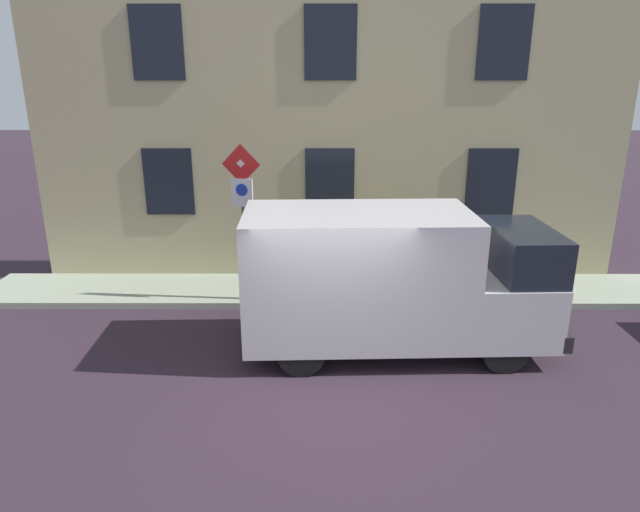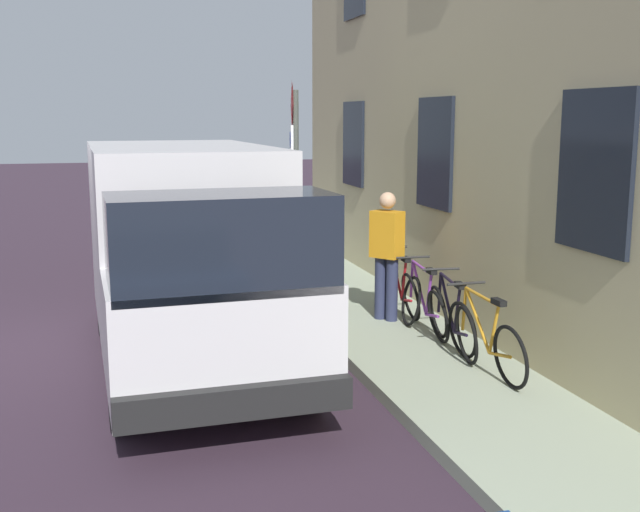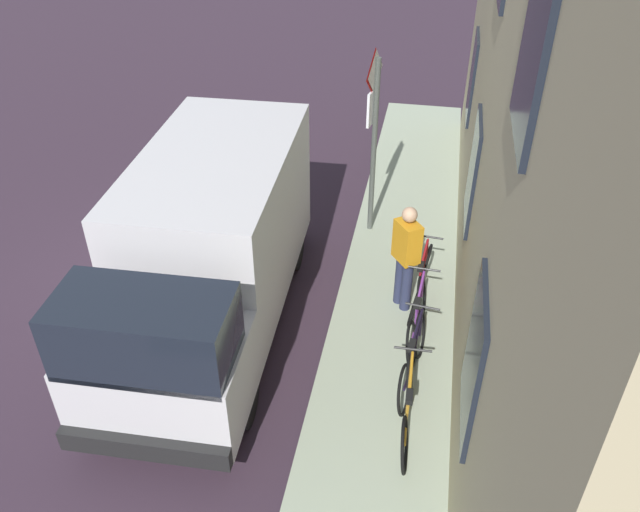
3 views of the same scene
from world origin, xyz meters
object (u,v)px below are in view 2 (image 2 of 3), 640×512
at_px(sign_post_stacked, 293,156).
at_px(bicycle_red, 400,289).
at_px(delivery_van, 187,250).
at_px(bicycle_orange, 485,339).
at_px(pedestrian, 387,251).
at_px(bicycle_black, 452,319).
at_px(bicycle_purple, 424,303).

bearing_deg(sign_post_stacked, bicycle_red, -61.40).
relative_size(delivery_van, bicycle_red, 3.14).
relative_size(delivery_van, bicycle_orange, 3.15).
distance_m(bicycle_red, pedestrian, 0.63).
xyz_separation_m(bicycle_black, bicycle_purple, (-0.00, 0.83, 0.00)).
distance_m(sign_post_stacked, delivery_van, 3.50).
height_order(bicycle_black, bicycle_purple, same).
bearing_deg(bicycle_purple, sign_post_stacked, 24.58).
xyz_separation_m(delivery_van, bicycle_orange, (2.95, -1.61, -0.82)).
height_order(bicycle_orange, bicycle_purple, same).
distance_m(delivery_van, bicycle_red, 3.19).
height_order(bicycle_orange, bicycle_black, same).
bearing_deg(bicycle_orange, bicycle_red, -1.16).
relative_size(bicycle_orange, pedestrian, 1.00).
bearing_deg(delivery_van, bicycle_orange, 59.40).
xyz_separation_m(delivery_van, bicycle_red, (2.95, 0.89, -0.82)).
xyz_separation_m(sign_post_stacked, bicycle_purple, (1.03, -2.72, -1.73)).
distance_m(sign_post_stacked, bicycle_purple, 3.39).
bearing_deg(pedestrian, delivery_van, 158.88).
relative_size(sign_post_stacked, bicycle_red, 1.81).
relative_size(sign_post_stacked, bicycle_orange, 1.82).
bearing_deg(pedestrian, sign_post_stacked, 74.46).
distance_m(bicycle_purple, pedestrian, 0.92).
xyz_separation_m(bicycle_purple, bicycle_red, (0.00, 0.83, 0.00)).
xyz_separation_m(delivery_van, bicycle_purple, (2.95, 0.05, -0.82)).
relative_size(bicycle_purple, bicycle_red, 1.00).
bearing_deg(pedestrian, bicycle_orange, -120.37).
height_order(bicycle_orange, bicycle_red, same).
bearing_deg(bicycle_purple, pedestrian, 23.98).
height_order(delivery_van, bicycle_purple, delivery_van).
bearing_deg(sign_post_stacked, bicycle_purple, -69.26).
bearing_deg(bicycle_black, sign_post_stacked, 23.19).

